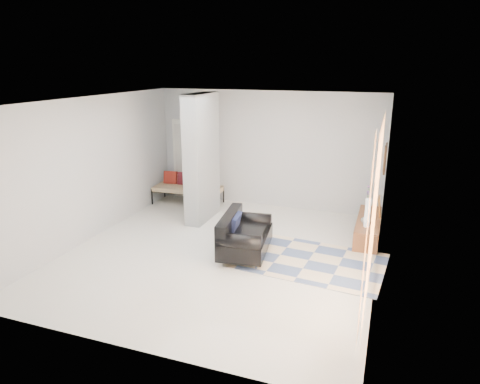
% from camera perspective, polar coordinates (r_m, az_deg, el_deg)
% --- Properties ---
extents(floor, '(6.00, 6.00, 0.00)m').
position_cam_1_polar(floor, '(8.09, -2.44, -8.07)').
color(floor, white).
rests_on(floor, ground).
extents(ceiling, '(6.00, 6.00, 0.00)m').
position_cam_1_polar(ceiling, '(7.37, -2.71, 12.10)').
color(ceiling, white).
rests_on(ceiling, wall_back).
extents(wall_back, '(6.00, 0.00, 6.00)m').
position_cam_1_polar(wall_back, '(10.38, 3.68, 5.64)').
color(wall_back, silver).
rests_on(wall_back, ground).
extents(wall_front, '(6.00, 0.00, 6.00)m').
position_cam_1_polar(wall_front, '(5.11, -15.37, -6.85)').
color(wall_front, silver).
rests_on(wall_front, ground).
extents(wall_left, '(0.00, 6.00, 6.00)m').
position_cam_1_polar(wall_left, '(8.99, -19.07, 3.00)').
color(wall_left, silver).
rests_on(wall_left, ground).
extents(wall_right, '(0.00, 6.00, 6.00)m').
position_cam_1_polar(wall_right, '(7.09, 18.51, -0.49)').
color(wall_right, silver).
rests_on(wall_right, ground).
extents(partition_column, '(0.35, 1.20, 2.80)m').
position_cam_1_polar(partition_column, '(9.47, -5.12, 4.52)').
color(partition_column, '#9A9FA1').
rests_on(partition_column, floor).
extents(hallway_door, '(0.85, 0.06, 2.04)m').
position_cam_1_polar(hallway_door, '(11.17, -6.85, 4.35)').
color(hallway_door, white).
rests_on(hallway_door, floor).
extents(curtain, '(0.00, 2.55, 2.55)m').
position_cam_1_polar(curtain, '(5.98, 17.45, -3.04)').
color(curtain, '#FF9C43').
rests_on(curtain, wall_right).
extents(wall_art, '(0.04, 0.45, 0.55)m').
position_cam_1_polar(wall_art, '(8.68, 18.81, 4.25)').
color(wall_art, '#361F0E').
rests_on(wall_art, wall_right).
extents(media_console, '(0.45, 1.73, 0.80)m').
position_cam_1_polar(media_console, '(9.09, 16.71, -4.55)').
color(media_console, brown).
rests_on(media_console, floor).
extents(loveseat, '(0.97, 1.48, 0.76)m').
position_cam_1_polar(loveseat, '(7.90, 0.35, -5.81)').
color(loveseat, silver).
rests_on(loveseat, floor).
extents(daybed, '(1.72, 0.79, 0.77)m').
position_cam_1_polar(daybed, '(10.82, -7.05, 0.66)').
color(daybed, black).
rests_on(daybed, floor).
extents(area_rug, '(2.75, 1.97, 0.01)m').
position_cam_1_polar(area_rug, '(7.87, 9.13, -9.00)').
color(area_rug, beige).
rests_on(area_rug, floor).
extents(cylinder_lamp, '(0.10, 0.10, 0.56)m').
position_cam_1_polar(cylinder_lamp, '(8.48, 16.64, -2.67)').
color(cylinder_lamp, silver).
rests_on(cylinder_lamp, media_console).
extents(bronze_figurine, '(0.14, 0.14, 0.25)m').
position_cam_1_polar(bronze_figurine, '(9.54, 16.78, -1.49)').
color(bronze_figurine, '#302015').
rests_on(bronze_figurine, media_console).
extents(vase, '(0.19, 0.19, 0.19)m').
position_cam_1_polar(vase, '(8.69, 16.41, -3.46)').
color(vase, silver).
rests_on(vase, media_console).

